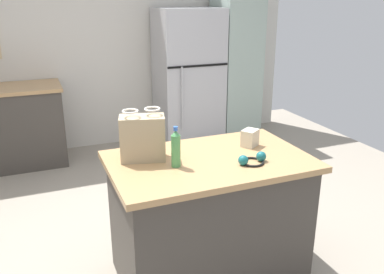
{
  "coord_description": "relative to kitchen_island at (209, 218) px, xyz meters",
  "views": [
    {
      "loc": [
        -0.8,
        -2.54,
        1.88
      ],
      "look_at": [
        0.23,
        -0.01,
        0.92
      ],
      "focal_mm": 38.52,
      "sensor_mm": 36.0,
      "label": 1
    }
  ],
  "objects": [
    {
      "name": "ear_defenders",
      "position": [
        0.22,
        -0.17,
        0.46
      ],
      "size": [
        0.2,
        0.16,
        0.06
      ],
      "color": "black",
      "rests_on": "kitchen_island"
    },
    {
      "name": "shopping_bag",
      "position": [
        -0.4,
        0.15,
        0.58
      ],
      "size": [
        0.31,
        0.22,
        0.33
      ],
      "color": "tan",
      "rests_on": "kitchen_island"
    },
    {
      "name": "back_wall",
      "position": [
        -0.25,
        3.0,
        0.9
      ],
      "size": [
        5.22,
        0.13,
        2.68
      ],
      "color": "silver",
      "rests_on": "ground"
    },
    {
      "name": "ground",
      "position": [
        -0.23,
        0.31,
        -0.44
      ],
      "size": [
        6.45,
        6.45,
        0.0
      ],
      "primitive_type": "plane",
      "color": "#9E9384"
    },
    {
      "name": "kitchen_island",
      "position": [
        0.0,
        0.0,
        0.0
      ],
      "size": [
        1.29,
        0.81,
        0.87
      ],
      "color": "#423D38",
      "rests_on": "ground"
    },
    {
      "name": "bottle",
      "position": [
        -0.24,
        -0.04,
        0.55
      ],
      "size": [
        0.06,
        0.06,
        0.26
      ],
      "color": "#4C9956",
      "rests_on": "kitchen_island"
    },
    {
      "name": "tall_cabinet",
      "position": [
        1.55,
        2.6,
        0.56
      ],
      "size": [
        0.51,
        0.6,
        2.01
      ],
      "color": "#9EB2A8",
      "rests_on": "ground"
    },
    {
      "name": "refrigerator",
      "position": [
        0.88,
        2.6,
        0.42
      ],
      "size": [
        0.79,
        0.67,
        1.72
      ],
      "color": "#B7B7BC",
      "rests_on": "ground"
    },
    {
      "name": "small_box",
      "position": [
        0.35,
        0.11,
        0.49
      ],
      "size": [
        0.14,
        0.14,
        0.12
      ],
      "primitive_type": "cube",
      "rotation": [
        0.0,
        0.0,
        0.58
      ],
      "color": "beige",
      "rests_on": "kitchen_island"
    }
  ]
}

